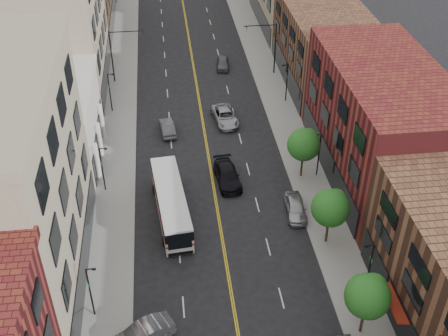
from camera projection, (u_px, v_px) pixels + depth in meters
name	position (u px, v px, depth m)	size (l,w,h in m)	color
sidewalk_left	(119.00, 132.00, 66.07)	(4.00, 110.00, 0.15)	gray
sidewalk_right	(286.00, 122.00, 67.96)	(4.00, 110.00, 0.15)	gray
bldg_l_tanoffice	(3.00, 193.00, 42.49)	(10.00, 22.00, 18.00)	gray
bldg_l_white	(48.00, 125.00, 59.89)	(10.00, 14.00, 8.00)	silver
bldg_l_far_a	(59.00, 21.00, 70.60)	(10.00, 20.00, 18.00)	gray
bldg_r_mid	(380.00, 123.00, 56.30)	(10.00, 22.00, 12.00)	maroon
bldg_r_far_a	(325.00, 47.00, 73.75)	(10.00, 20.00, 10.00)	#563322
tree_r_1	(369.00, 295.00, 40.67)	(3.40, 3.40, 5.59)	black
tree_r_2	(331.00, 207.00, 48.71)	(3.40, 3.40, 5.59)	black
tree_r_3	(305.00, 144.00, 56.74)	(3.40, 3.40, 5.59)	black
lamp_l_1	(90.00, 290.00, 42.59)	(0.81, 0.55, 5.05)	black
lamp_l_2	(102.00, 167.00, 55.44)	(0.81, 0.55, 5.05)	black
lamp_l_3	(110.00, 90.00, 68.29)	(0.81, 0.55, 5.05)	black
lamp_r_1	(369.00, 265.00, 44.66)	(0.81, 0.55, 5.05)	black
lamp_r_2	(319.00, 152.00, 57.51)	(0.81, 0.55, 5.05)	black
lamp_r_3	(287.00, 81.00, 70.36)	(0.81, 0.55, 5.05)	black
signal_mast_left	(117.00, 50.00, 73.80)	(4.49, 0.18, 7.20)	black
signal_mast_right	(270.00, 43.00, 75.74)	(4.49, 0.18, 7.20)	black
city_bus	(171.00, 202.00, 53.04)	(3.61, 11.70, 2.96)	silver
car_angle_b	(143.00, 335.00, 41.86)	(1.72, 4.92, 1.62)	#A0A2A8
car_parked_far	(296.00, 208.00, 53.80)	(1.82, 4.52, 1.54)	#A7AAAE
car_lane_behind	(167.00, 128.00, 65.66)	(1.50, 4.30, 1.42)	#4D4D52
car_lane_a	(227.00, 176.00, 57.89)	(2.27, 5.58, 1.62)	black
car_lane_b	(225.00, 116.00, 67.60)	(2.58, 5.60, 1.56)	#969A9D
car_lane_c	(223.00, 63.00, 79.66)	(1.69, 4.20, 1.43)	#4E4E53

